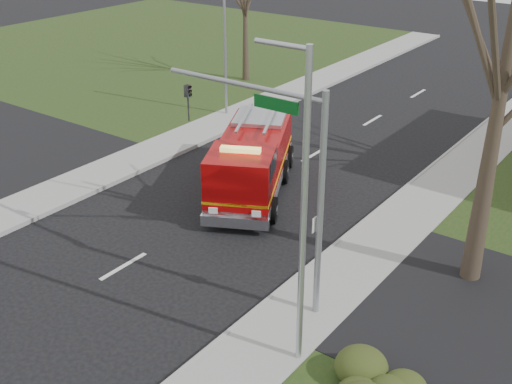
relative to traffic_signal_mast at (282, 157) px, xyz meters
The scene contains 9 objects.
ground 7.18m from the traffic_signal_mast, 163.94° to the right, with size 120.00×120.00×0.00m, color black.
sidewalk_right 4.97m from the traffic_signal_mast, 56.58° to the right, with size 2.40×80.00×0.15m, color #9C9B96.
sidewalk_left 12.41m from the traffic_signal_mast, behind, with size 2.40×80.00×0.15m, color #9C9B96.
hedge_corner 6.14m from the traffic_signal_mast, 33.41° to the right, with size 2.80×2.00×0.90m, color #2C3B15.
bare_tree_near 6.78m from the traffic_signal_mast, 46.37° to the left, with size 6.00×6.00×12.00m.
traffic_signal_mast is the anchor object (origin of this frame).
streetlight_pole 2.78m from the traffic_signal_mast, 46.02° to the right, with size 1.48×0.16×8.40m.
utility_pole_far 17.38m from the traffic_signal_mast, 133.85° to the left, with size 0.14×0.14×7.00m, color gray.
fire_engine 8.25m from the traffic_signal_mast, 133.02° to the left, with size 5.40×7.49×2.88m.
Camera 1 is at (14.19, -11.95, 11.41)m, focal length 45.00 mm.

